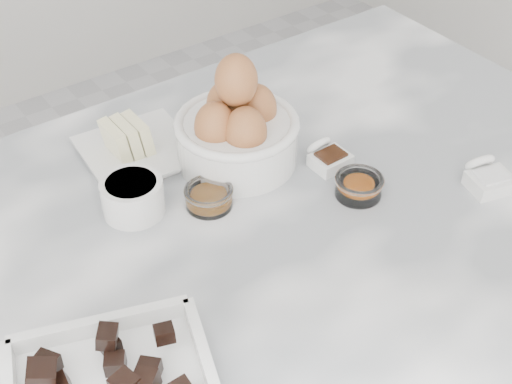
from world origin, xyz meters
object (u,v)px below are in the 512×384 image
Objects in this scene: chocolate_dish at (110,380)px; salt_spoon at (488,177)px; vanilla_spoon at (327,156)px; butter_plate at (136,145)px; sugar_ramekin at (133,195)px; egg_bowl at (237,129)px; honey_bowl at (209,197)px; zest_bowl at (359,185)px.

chocolate_dish is 3.02× the size of salt_spoon.
vanilla_spoon is (0.43, 0.17, -0.01)m from chocolate_dish.
sugar_ramekin is (-0.06, -0.11, 0.01)m from butter_plate.
egg_bowl is 0.11m from honey_bowl.
sugar_ramekin is (0.15, 0.24, 0.00)m from chocolate_dish.
honey_bowl is 0.19m from vanilla_spoon.
butter_plate reaches higher than zest_bowl.
butter_plate is 0.28m from vanilla_spoon.
egg_bowl is at bearing -39.12° from butter_plate.
honey_bowl is at bearing 38.61° from chocolate_dish.
vanilla_spoon is at bearing -14.27° from sugar_ramekin.
honey_bowl is (-0.09, -0.06, -0.04)m from egg_bowl.
sugar_ramekin is 0.31m from zest_bowl.
sugar_ramekin is 1.01× the size of salt_spoon.
salt_spoon is (0.43, -0.24, -0.01)m from sugar_ramekin.
vanilla_spoon is (0.01, 0.08, -0.00)m from zest_bowl.
salt_spoon reaches higher than zest_bowl.
chocolate_dish is 0.58m from salt_spoon.
zest_bowl is at bearing -60.37° from egg_bowl.
zest_bowl is at bearing -96.74° from vanilla_spoon.
zest_bowl is at bearing -29.09° from honey_bowl.
sugar_ramekin reaches higher than honey_bowl.
salt_spoon is (0.37, -0.34, -0.01)m from butter_plate.
zest_bowl is (0.42, 0.09, -0.01)m from chocolate_dish.
vanilla_spoon is at bearing 83.26° from zest_bowl.
butter_plate reaches higher than vanilla_spoon.
chocolate_dish is at bearing -122.45° from sugar_ramekin.
butter_plate reaches higher than chocolate_dish.
egg_bowl is 2.74× the size of vanilla_spoon.
butter_plate is 0.50m from salt_spoon.
zest_bowl is (0.09, -0.16, -0.04)m from egg_bowl.
egg_bowl reaches higher than sugar_ramekin.
chocolate_dish is at bearing -179.59° from salt_spoon.
salt_spoon is (0.34, -0.19, -0.00)m from honey_bowl.
chocolate_dish is 0.31m from honey_bowl.
vanilla_spoon is (0.10, -0.08, -0.04)m from egg_bowl.
butter_plate is 0.15m from egg_bowl.
zest_bowl is 0.08m from vanilla_spoon.
egg_bowl is at bearing 119.63° from zest_bowl.
vanilla_spoon is at bearing 132.11° from salt_spoon.
egg_bowl reaches higher than vanilla_spoon.
sugar_ramekin is 0.49m from salt_spoon.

